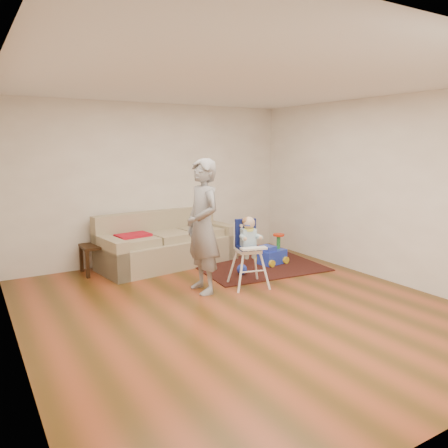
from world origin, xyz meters
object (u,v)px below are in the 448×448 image
toy_ball (242,269)px  high_chair (248,253)px  sofa (168,239)px  ride_on_toy (272,249)px  adult (203,227)px  side_table (97,259)px

toy_ball → high_chair: size_ratio=0.16×
sofa → toy_ball: (0.73, -1.16, -0.35)m
ride_on_toy → adult: bearing=-169.0°
adult → ride_on_toy: bearing=111.5°
side_table → adult: 2.05m
side_table → toy_ball: bearing=-34.4°
high_chair → toy_ball: bearing=79.8°
side_table → high_chair: size_ratio=0.45×
sofa → ride_on_toy: (1.52, -0.88, -0.18)m
high_chair → sofa: bearing=120.7°
sofa → side_table: bearing=165.6°
sofa → high_chair: size_ratio=2.36×
sofa → side_table: sofa is taller
sofa → toy_ball: sofa is taller
ride_on_toy → side_table: bearing=149.6°
side_table → ride_on_toy: 2.87m
adult → toy_ball: bearing=112.9°
ride_on_toy → high_chair: high_chair is taller
side_table → adult: size_ratio=0.25×
toy_ball → sofa: bearing=122.1°
sofa → high_chair: high_chair is taller
toy_ball → high_chair: bearing=-113.5°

